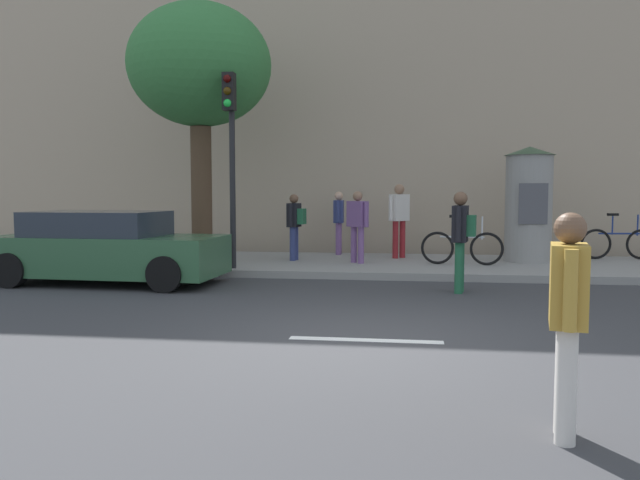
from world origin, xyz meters
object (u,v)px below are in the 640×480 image
Objects in this scene: pedestrian_in_dark_shirt at (357,221)px; pedestrian_in_red_top at (339,217)px; street_tree at (200,68)px; pedestrian_near_pole at (461,232)px; bicycle_leaning at (462,247)px; bicycle_upright at (619,243)px; pedestrian_tallest at (399,214)px; pedestrian_in_light_jacket at (295,221)px; traffic_light at (231,137)px; pedestrian_with_backpack at (568,309)px; poster_column at (529,203)px; parked_car_red at (106,248)px.

pedestrian_in_red_top is at bearing 108.38° from pedestrian_in_dark_shirt.
street_tree reaches higher than pedestrian_near_pole.
bicycle_leaning is 1.00× the size of bicycle_upright.
pedestrian_in_red_top is at bearing 156.10° from pedestrian_tallest.
street_tree is 4.06m from pedestrian_in_light_jacket.
pedestrian_near_pole is (4.50, -1.53, -1.80)m from traffic_light.
bicycle_upright is at bearing 9.48° from pedestrian_in_light_jacket.
pedestrian_in_red_top is (-0.62, 1.88, -0.01)m from pedestrian_in_dark_shirt.
traffic_light is 5.49m from bicycle_leaning.
pedestrian_tallest is 2.54m from pedestrian_in_light_jacket.
pedestrian_in_red_top reaches higher than pedestrian_with_backpack.
street_tree reaches higher than pedestrian_with_backpack.
pedestrian_near_pole is 5.53m from pedestrian_in_red_top.
pedestrian_tallest reaches higher than pedestrian_in_light_jacket.
traffic_light is 2.29× the size of pedestrian_near_pole.
bicycle_leaning is at bearing -6.08° from pedestrian_in_light_jacket.
poster_column is 1.64× the size of pedestrian_in_red_top.
street_tree is at bearing -177.55° from pedestrian_in_dark_shirt.
pedestrian_tallest is 1.11× the size of pedestrian_in_red_top.
pedestrian_in_red_top is 0.91× the size of bicycle_leaning.
poster_column reaches higher than pedestrian_tallest.
pedestrian_in_light_jacket is at bearing -170.52° from bicycle_upright.
pedestrian_in_dark_shirt reaches higher than bicycle_leaning.
street_tree is at bearing -163.18° from pedestrian_tallest.
pedestrian_in_red_top is (-2.64, 4.86, 0.05)m from pedestrian_near_pole.
pedestrian_with_backpack is at bearing -44.49° from parked_car_red.
parked_car_red reaches higher than bicycle_upright.
pedestrian_in_red_top is at bearing 177.76° from bicycle_upright.
pedestrian_near_pole is 1.09× the size of pedestrian_in_red_top.
pedestrian_near_pole is 4.84m from pedestrian_in_light_jacket.
pedestrian_near_pole is at bearing -131.36° from bicycle_upright.
poster_column reaches higher than parked_car_red.
traffic_light is 5.08m from pedestrian_near_pole.
traffic_light is 2.74m from pedestrian_in_light_jacket.
pedestrian_in_dark_shirt is (2.49, 1.45, -1.75)m from traffic_light.
pedestrian_in_red_top is 0.37× the size of parked_car_red.
pedestrian_near_pole is (-1.83, -3.86, -0.43)m from poster_column.
street_tree is (-1.07, 1.30, 1.67)m from traffic_light.
traffic_light is 3.37m from pedestrian_in_dark_shirt.
parked_car_red is (-6.73, 6.61, -0.25)m from pedestrian_with_backpack.
pedestrian_in_light_jacket reaches higher than bicycle_upright.
bicycle_leaning is at bearing 16.43° from traffic_light.
pedestrian_in_dark_shirt is 1.98m from pedestrian_in_red_top.
pedestrian_in_red_top reaches higher than bicycle_upright.
bicycle_leaning is at bearing -149.36° from poster_column.
pedestrian_tallest is at bearing 173.75° from poster_column.
pedestrian_near_pole is 6.15m from bicycle_upright.
parked_car_red is at bearing -143.81° from pedestrian_tallest.
traffic_light reaches higher than poster_column.
bicycle_upright is 0.41× the size of parked_car_red.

